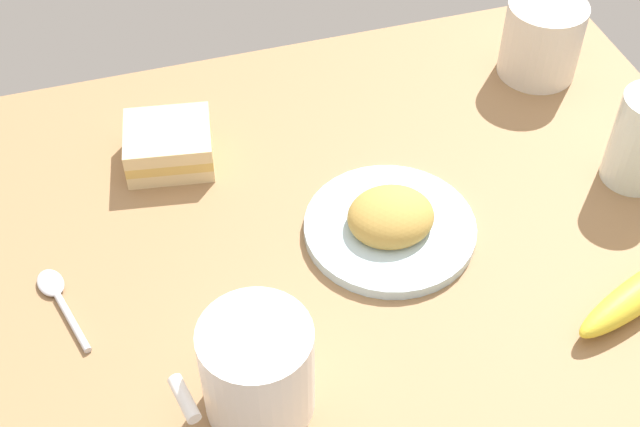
# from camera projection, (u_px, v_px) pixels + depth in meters

# --- Properties ---
(tabletop) EXTENTS (0.90, 0.64, 0.02)m
(tabletop) POSITION_uv_depth(u_px,v_px,m) (320.00, 241.00, 0.89)
(tabletop) COLOR #936D47
(tabletop) RESTS_ON ground
(plate_of_food) EXTENTS (0.17, 0.17, 0.05)m
(plate_of_food) POSITION_uv_depth(u_px,v_px,m) (390.00, 223.00, 0.87)
(plate_of_food) COLOR silver
(plate_of_food) RESTS_ON tabletop
(coffee_mug_black) EXTENTS (0.12, 0.09, 0.10)m
(coffee_mug_black) POSITION_uv_depth(u_px,v_px,m) (257.00, 369.00, 0.71)
(coffee_mug_black) COLOR white
(coffee_mug_black) RESTS_ON tabletop
(coffee_mug_milky) EXTENTS (0.12, 0.10, 0.09)m
(coffee_mug_milky) POSITION_uv_depth(u_px,v_px,m) (542.00, 38.00, 1.03)
(coffee_mug_milky) COLOR silver
(coffee_mug_milky) RESTS_ON tabletop
(sandwich_main) EXTENTS (0.10, 0.10, 0.04)m
(sandwich_main) POSITION_uv_depth(u_px,v_px,m) (169.00, 145.00, 0.94)
(sandwich_main) COLOR beige
(sandwich_main) RESTS_ON tabletop
(spoon) EXTENTS (0.05, 0.11, 0.01)m
(spoon) POSITION_uv_depth(u_px,v_px,m) (58.00, 296.00, 0.82)
(spoon) COLOR silver
(spoon) RESTS_ON tabletop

